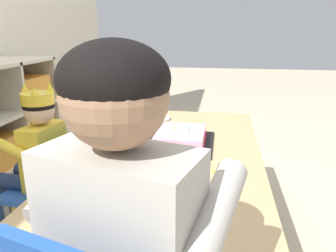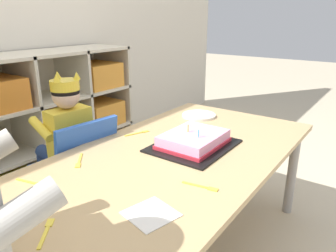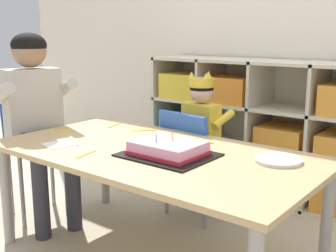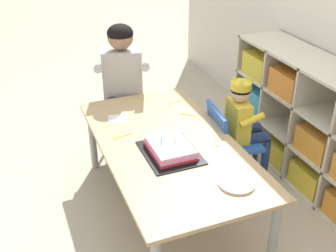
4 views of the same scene
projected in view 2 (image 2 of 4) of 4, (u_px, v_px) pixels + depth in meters
storage_cubby_shelf at (28, 133)px, 2.04m from camera, size 1.56×0.39×0.89m
activity_table at (174, 164)px, 1.41m from camera, size 1.51×0.81×0.54m
classroom_chair_blue at (80, 164)px, 1.63m from camera, size 0.39×0.36×0.64m
child_with_crown at (65, 133)px, 1.65m from camera, size 0.31×0.31×0.85m
birthday_cake_on_tray at (193, 141)px, 1.45m from camera, size 0.38×0.32×0.10m
paper_plate_stack at (199, 115)px, 1.89m from camera, size 0.20×0.20×0.01m
paper_napkin_square at (151, 214)px, 0.96m from camera, size 0.17×0.17×0.00m
fork_scattered_mid_table at (79, 161)px, 1.31m from camera, size 0.11×0.10×0.00m
fork_near_cake_tray at (139, 133)px, 1.62m from camera, size 0.13×0.06×0.00m
fork_at_table_front_edge at (46, 231)px, 0.88m from camera, size 0.11×0.10×0.00m
fork_by_napkin at (32, 183)px, 1.14m from camera, size 0.04×0.12×0.00m
fork_beside_plate_stack at (202, 187)px, 1.11m from camera, size 0.04×0.13×0.00m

